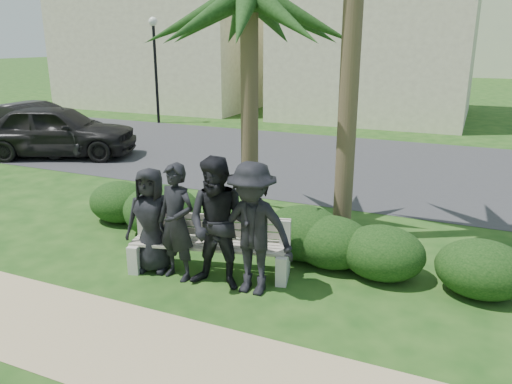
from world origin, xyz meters
TOP-DOWN VIEW (x-y plane):
  - ground at (0.00, 0.00)m, footprint 160.00×160.00m
  - footpath at (0.00, -1.80)m, footprint 30.00×1.60m
  - asphalt_street at (0.00, 8.00)m, footprint 160.00×8.00m
  - stucco_bldg_left at (-12.00, 18.00)m, footprint 10.40×8.40m
  - stucco_bldg_right at (-1.00, 18.00)m, footprint 8.40×8.40m
  - street_lamp at (-9.00, 12.00)m, footprint 0.36×0.36m
  - park_bench at (-0.03, 0.29)m, footprint 2.53×1.11m
  - man_a at (-0.88, 0.03)m, footprint 0.88×0.68m
  - man_b at (-0.39, -0.05)m, footprint 0.69×0.51m
  - man_c at (0.31, -0.06)m, footprint 0.98×0.80m
  - man_d at (0.80, -0.01)m, footprint 1.21×0.70m
  - hedge_a at (-2.75, 1.59)m, footprint 1.24×1.02m
  - hedge_b at (-1.56, 1.28)m, footprint 1.47×1.21m
  - hedge_c at (-0.37, 1.63)m, footprint 1.10×0.91m
  - hedge_d at (1.08, 1.40)m, footprint 1.35×1.12m
  - hedge_e at (1.58, 1.29)m, footprint 1.25×1.03m
  - hedge_f at (2.37, 1.20)m, footprint 1.25×1.03m
  - hedge_extra at (3.72, 1.20)m, footprint 1.25×1.03m
  - palm_left at (-0.36, 2.46)m, footprint 3.00×3.00m
  - car_a at (-8.07, 5.40)m, footprint 4.98×3.52m
  - car_b at (-9.20, 5.60)m, footprint 4.68×1.90m

SIDE VIEW (x-z plane):
  - ground at x=0.00m, z-range 0.00..0.00m
  - footpath at x=0.00m, z-range -0.01..0.01m
  - asphalt_street at x=0.00m, z-range -0.01..0.01m
  - hedge_c at x=-0.37m, z-range 0.00..0.72m
  - park_bench at x=-0.03m, z-range -0.04..0.80m
  - hedge_a at x=-2.75m, z-range 0.00..0.81m
  - hedge_f at x=2.37m, z-range 0.00..0.81m
  - hedge_extra at x=3.72m, z-range 0.00..0.81m
  - hedge_e at x=1.58m, z-range 0.00..0.82m
  - hedge_d at x=1.08m, z-range 0.00..0.88m
  - hedge_b at x=-1.56m, z-range 0.00..0.96m
  - car_b at x=-9.20m, z-range 0.00..1.51m
  - car_a at x=-8.07m, z-range 0.00..1.57m
  - man_a at x=-0.88m, z-range 0.00..1.61m
  - man_b at x=-0.39m, z-range 0.00..1.74m
  - man_d at x=0.80m, z-range 0.00..1.88m
  - man_c at x=0.31m, z-range 0.00..1.91m
  - street_lamp at x=-9.00m, z-range 0.80..5.09m
  - stucco_bldg_left at x=-12.00m, z-range 0.01..7.31m
  - stucco_bldg_right at x=-1.00m, z-range 0.01..7.31m
  - palm_left at x=-0.36m, z-range 1.54..6.54m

